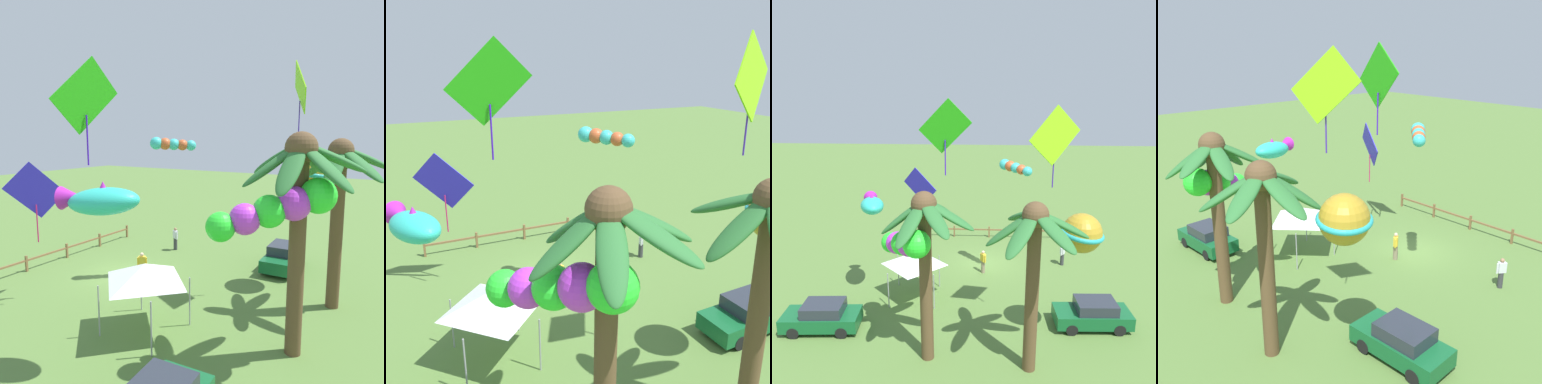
{
  "view_description": "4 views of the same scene",
  "coord_description": "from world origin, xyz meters",
  "views": [
    {
      "loc": [
        14.89,
        13.81,
        7.82
      ],
      "look_at": [
        2.2,
        6.02,
        5.57
      ],
      "focal_mm": 33.85,
      "sensor_mm": 36.0,
      "label": 1
    },
    {
      "loc": [
        7.01,
        18.58,
        10.76
      ],
      "look_at": [
        0.71,
        4.95,
        6.05
      ],
      "focal_mm": 40.52,
      "sensor_mm": 36.0,
      "label": 2
    },
    {
      "loc": [
        -0.13,
        26.76,
        12.3
      ],
      "look_at": [
        1.23,
        4.25,
        6.36
      ],
      "focal_mm": 37.88,
      "sensor_mm": 36.0,
      "label": 3
    },
    {
      "loc": [
        -15.3,
        18.93,
        11.73
      ],
      "look_at": [
        0.84,
        4.26,
        4.39
      ],
      "focal_mm": 42.94,
      "sensor_mm": 36.0,
      "label": 4
    }
  ],
  "objects": [
    {
      "name": "ground_plane",
      "position": [
        0.0,
        0.0,
        0.0
      ],
      "size": [
        120.0,
        120.0,
        0.0
      ],
      "primitive_type": "plane",
      "color": "#567A38"
    },
    {
      "name": "palm_tree_0",
      "position": [
        2.52,
        10.56,
        5.88
      ],
      "size": [
        4.28,
        4.33,
        8.03
      ],
      "color": "brown",
      "rests_on": "ground"
    },
    {
      "name": "palm_tree_1",
      "position": [
        -2.11,
        11.05,
        5.77
      ],
      "size": [
        4.46,
        4.54,
        7.8
      ],
      "color": "brown",
      "rests_on": "ground"
    },
    {
      "name": "rail_fence",
      "position": [
        -0.31,
        -5.15,
        0.59
      ],
      "size": [
        11.79,
        0.12,
        0.95
      ],
      "color": "brown",
      "rests_on": "ground"
    },
    {
      "name": "parked_car_1",
      "position": [
        -5.72,
        7.56,
        0.75
      ],
      "size": [
        3.98,
        1.88,
        1.51
      ],
      "color": "#145B2D",
      "rests_on": "ground"
    },
    {
      "name": "spectator_0",
      "position": [
        -5.46,
        -0.04,
        0.81
      ],
      "size": [
        0.4,
        0.48,
        1.59
      ],
      "color": "#38383D",
      "rests_on": "ground"
    },
    {
      "name": "spectator_1",
      "position": [
        0.1,
        1.52,
        0.81
      ],
      "size": [
        0.41,
        0.47,
        1.59
      ],
      "color": "gray",
      "rests_on": "ground"
    },
    {
      "name": "festival_tent",
      "position": [
        4.11,
        4.98,
        2.47
      ],
      "size": [
        2.86,
        2.86,
        2.85
      ],
      "color": "#9E9EA3",
      "rests_on": "ground"
    },
    {
      "name": "kite_tube_0",
      "position": [
        -1.75,
        2.27,
        7.45
      ],
      "size": [
        1.92,
        2.1,
        0.77
      ],
      "color": "#3AC8C7"
    },
    {
      "name": "kite_tube_1",
      "position": [
        3.53,
        10.06,
        5.48
      ],
      "size": [
        2.84,
        3.8,
        2.14
      ],
      "color": "#2AED2F"
    },
    {
      "name": "kite_diamond_2",
      "position": [
        4.67,
        -0.91,
        5.36
      ],
      "size": [
        2.51,
        1.17,
        3.79
      ],
      "color": "#3125D4"
    },
    {
      "name": "kite_diamond_3",
      "position": [
        2.69,
        0.49,
        9.68
      ],
      "size": [
        3.58,
        0.7,
        5.05
      ],
      "color": "green"
    },
    {
      "name": "kite_diamond_4",
      "position": [
        -3.03,
        8.91,
        10.16
      ],
      "size": [
        2.38,
        1.18,
        3.63
      ],
      "color": "#89E716"
    },
    {
      "name": "kite_fish_5",
      "position": [
        6.44,
        5.0,
        5.76
      ],
      "size": [
        2.05,
        3.06,
        1.24
      ],
      "color": "#2DCBBA"
    }
  ]
}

